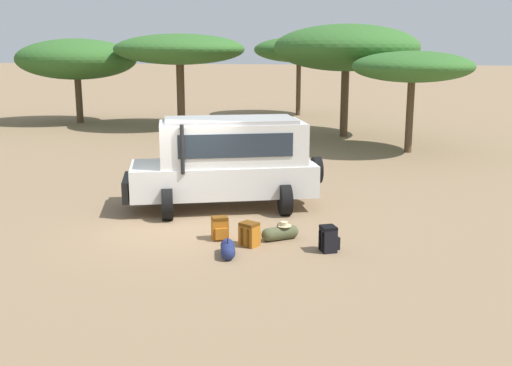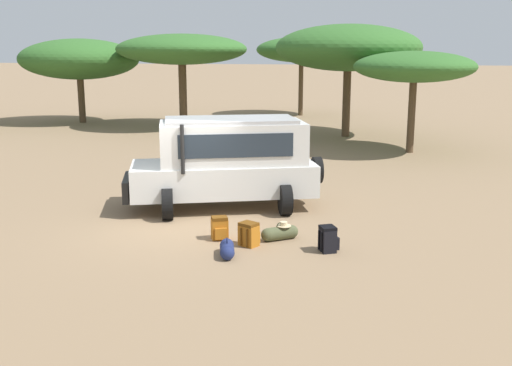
{
  "view_description": "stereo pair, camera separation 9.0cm",
  "coord_description": "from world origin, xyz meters",
  "px_view_note": "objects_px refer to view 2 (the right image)",
  "views": [
    {
      "loc": [
        4.84,
        -13.45,
        4.22
      ],
      "look_at": [
        1.75,
        0.63,
        1.0
      ],
      "focal_mm": 42.0,
      "sensor_mm": 36.0,
      "label": 1
    },
    {
      "loc": [
        4.93,
        -13.43,
        4.22
      ],
      "look_at": [
        1.75,
        0.63,
        1.0
      ],
      "focal_mm": 42.0,
      "sensor_mm": 36.0,
      "label": 2
    }
  ],
  "objects_px": {
    "backpack_cluster_center": "(220,228)",
    "acacia_tree_distant_right": "(414,67)",
    "acacia_tree_centre_back": "(182,50)",
    "acacia_tree_far_right": "(348,48)",
    "acacia_tree_left_mid": "(79,59)",
    "backpack_near_rear_wheel": "(249,234)",
    "acacia_tree_right_mid": "(301,50)",
    "safari_vehicle": "(227,161)",
    "duffel_bag_low_black_case": "(280,233)",
    "duffel_bag_soft_canvas": "(227,249)",
    "backpack_beside_front_wheel": "(328,239)"
  },
  "relations": [
    {
      "from": "duffel_bag_low_black_case",
      "to": "acacia_tree_distant_right",
      "type": "bearing_deg",
      "value": 76.18
    },
    {
      "from": "backpack_near_rear_wheel",
      "to": "acacia_tree_centre_back",
      "type": "bearing_deg",
      "value": 113.42
    },
    {
      "from": "backpack_beside_front_wheel",
      "to": "acacia_tree_right_mid",
      "type": "xyz_separation_m",
      "value": [
        -4.64,
        26.72,
        3.92
      ]
    },
    {
      "from": "acacia_tree_centre_back",
      "to": "acacia_tree_distant_right",
      "type": "distance_m",
      "value": 13.39
    },
    {
      "from": "acacia_tree_centre_back",
      "to": "acacia_tree_far_right",
      "type": "bearing_deg",
      "value": -9.94
    },
    {
      "from": "duffel_bag_soft_canvas",
      "to": "acacia_tree_distant_right",
      "type": "distance_m",
      "value": 15.08
    },
    {
      "from": "duffel_bag_low_black_case",
      "to": "duffel_bag_soft_canvas",
      "type": "distance_m",
      "value": 1.59
    },
    {
      "from": "backpack_near_rear_wheel",
      "to": "backpack_cluster_center",
      "type": "bearing_deg",
      "value": 158.74
    },
    {
      "from": "acacia_tree_left_mid",
      "to": "acacia_tree_centre_back",
      "type": "bearing_deg",
      "value": -6.84
    },
    {
      "from": "backpack_near_rear_wheel",
      "to": "acacia_tree_right_mid",
      "type": "relative_size",
      "value": 0.09
    },
    {
      "from": "acacia_tree_distant_right",
      "to": "duffel_bag_low_black_case",
      "type": "bearing_deg",
      "value": -103.82
    },
    {
      "from": "backpack_beside_front_wheel",
      "to": "backpack_near_rear_wheel",
      "type": "bearing_deg",
      "value": 179.73
    },
    {
      "from": "backpack_beside_front_wheel",
      "to": "acacia_tree_centre_back",
      "type": "bearing_deg",
      "value": 117.63
    },
    {
      "from": "backpack_cluster_center",
      "to": "acacia_tree_distant_right",
      "type": "xyz_separation_m",
      "value": [
        4.49,
        13.08,
        3.27
      ]
    },
    {
      "from": "safari_vehicle",
      "to": "backpack_near_rear_wheel",
      "type": "bearing_deg",
      "value": -66.53
    },
    {
      "from": "safari_vehicle",
      "to": "acacia_tree_right_mid",
      "type": "bearing_deg",
      "value": 93.82
    },
    {
      "from": "backpack_beside_front_wheel",
      "to": "acacia_tree_distant_right",
      "type": "height_order",
      "value": "acacia_tree_distant_right"
    },
    {
      "from": "acacia_tree_far_right",
      "to": "duffel_bag_soft_canvas",
      "type": "bearing_deg",
      "value": -93.19
    },
    {
      "from": "backpack_beside_front_wheel",
      "to": "backpack_cluster_center",
      "type": "xyz_separation_m",
      "value": [
        -2.49,
        0.3,
        -0.02
      ]
    },
    {
      "from": "backpack_cluster_center",
      "to": "acacia_tree_centre_back",
      "type": "bearing_deg",
      "value": 111.79
    },
    {
      "from": "backpack_cluster_center",
      "to": "backpack_near_rear_wheel",
      "type": "height_order",
      "value": "same"
    },
    {
      "from": "acacia_tree_right_mid",
      "to": "acacia_tree_distant_right",
      "type": "distance_m",
      "value": 14.91
    },
    {
      "from": "duffel_bag_low_black_case",
      "to": "acacia_tree_left_mid",
      "type": "xyz_separation_m",
      "value": [
        -15.47,
        19.41,
        3.5
      ]
    },
    {
      "from": "backpack_beside_front_wheel",
      "to": "acacia_tree_distant_right",
      "type": "xyz_separation_m",
      "value": [
        2.0,
        13.38,
        3.25
      ]
    },
    {
      "from": "backpack_beside_front_wheel",
      "to": "backpack_near_rear_wheel",
      "type": "relative_size",
      "value": 1.06
    },
    {
      "from": "backpack_near_rear_wheel",
      "to": "acacia_tree_centre_back",
      "type": "distance_m",
      "value": 21.28
    },
    {
      "from": "acacia_tree_distant_right",
      "to": "backpack_near_rear_wheel",
      "type": "bearing_deg",
      "value": -105.61
    },
    {
      "from": "duffel_bag_low_black_case",
      "to": "duffel_bag_soft_canvas",
      "type": "height_order",
      "value": "duffel_bag_low_black_case"
    },
    {
      "from": "backpack_beside_front_wheel",
      "to": "acacia_tree_far_right",
      "type": "bearing_deg",
      "value": 93.26
    },
    {
      "from": "safari_vehicle",
      "to": "duffel_bag_low_black_case",
      "type": "distance_m",
      "value": 3.35
    },
    {
      "from": "duffel_bag_soft_canvas",
      "to": "acacia_tree_left_mid",
      "type": "height_order",
      "value": "acacia_tree_left_mid"
    },
    {
      "from": "acacia_tree_left_mid",
      "to": "acacia_tree_far_right",
      "type": "distance_m",
      "value": 15.81
    },
    {
      "from": "backpack_near_rear_wheel",
      "to": "acacia_tree_distant_right",
      "type": "relative_size",
      "value": 0.1
    },
    {
      "from": "acacia_tree_left_mid",
      "to": "acacia_tree_centre_back",
      "type": "height_order",
      "value": "acacia_tree_centre_back"
    },
    {
      "from": "acacia_tree_centre_back",
      "to": "acacia_tree_right_mid",
      "type": "distance_m",
      "value": 9.26
    },
    {
      "from": "acacia_tree_right_mid",
      "to": "acacia_tree_far_right",
      "type": "bearing_deg",
      "value": -68.2
    },
    {
      "from": "backpack_beside_front_wheel",
      "to": "backpack_near_rear_wheel",
      "type": "height_order",
      "value": "backpack_beside_front_wheel"
    },
    {
      "from": "duffel_bag_low_black_case",
      "to": "acacia_tree_right_mid",
      "type": "relative_size",
      "value": 0.14
    },
    {
      "from": "backpack_near_rear_wheel",
      "to": "acacia_tree_far_right",
      "type": "height_order",
      "value": "acacia_tree_far_right"
    },
    {
      "from": "duffel_bag_low_black_case",
      "to": "backpack_cluster_center",
      "type": "bearing_deg",
      "value": -168.78
    },
    {
      "from": "acacia_tree_left_mid",
      "to": "duffel_bag_low_black_case",
      "type": "bearing_deg",
      "value": -51.45
    },
    {
      "from": "safari_vehicle",
      "to": "duffel_bag_soft_canvas",
      "type": "height_order",
      "value": "safari_vehicle"
    },
    {
      "from": "acacia_tree_centre_back",
      "to": "acacia_tree_right_mid",
      "type": "xyz_separation_m",
      "value": [
        5.4,
        7.52,
        -0.02
      ]
    },
    {
      "from": "safari_vehicle",
      "to": "acacia_tree_far_right",
      "type": "bearing_deg",
      "value": 81.93
    },
    {
      "from": "backpack_near_rear_wheel",
      "to": "duffel_bag_soft_canvas",
      "type": "xyz_separation_m",
      "value": [
        -0.29,
        -0.77,
        -0.11
      ]
    },
    {
      "from": "acacia_tree_right_mid",
      "to": "acacia_tree_distant_right",
      "type": "height_order",
      "value": "acacia_tree_right_mid"
    },
    {
      "from": "backpack_near_rear_wheel",
      "to": "acacia_tree_left_mid",
      "type": "distance_m",
      "value": 25.15
    },
    {
      "from": "acacia_tree_centre_back",
      "to": "acacia_tree_left_mid",
      "type": "bearing_deg",
      "value": 173.16
    },
    {
      "from": "duffel_bag_soft_canvas",
      "to": "acacia_tree_centre_back",
      "type": "distance_m",
      "value": 21.88
    },
    {
      "from": "backpack_near_rear_wheel",
      "to": "duffel_bag_low_black_case",
      "type": "height_order",
      "value": "backpack_near_rear_wheel"
    }
  ]
}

